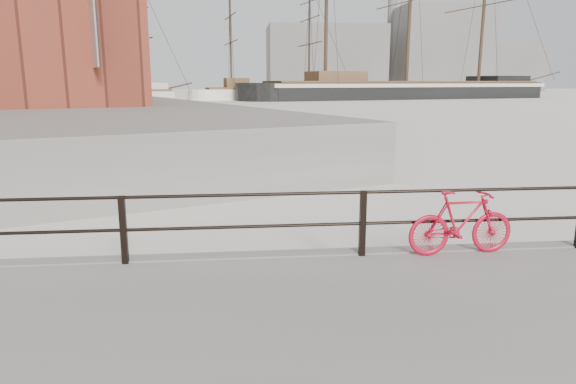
# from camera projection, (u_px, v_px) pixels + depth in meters

# --- Properties ---
(ground) EXTENTS (400.00, 400.00, 0.00)m
(ground) POSITION_uv_depth(u_px,v_px,m) (569.00, 265.00, 8.36)
(ground) COLOR white
(ground) RESTS_ON ground
(bicycle) EXTENTS (1.67, 0.35, 1.00)m
(bicycle) POSITION_uv_depth(u_px,v_px,m) (461.00, 223.00, 7.74)
(bicycle) COLOR red
(bicycle) RESTS_ON promenade
(barque_black) EXTENTS (70.86, 38.56, 37.65)m
(barque_black) POSITION_uv_depth(u_px,v_px,m) (405.00, 99.00, 88.84)
(barque_black) COLOR black
(barque_black) RESTS_ON ground
(schooner_mid) EXTENTS (30.90, 17.25, 20.97)m
(schooner_mid) POSITION_uv_depth(u_px,v_px,m) (271.00, 99.00, 85.87)
(schooner_mid) COLOR silver
(schooner_mid) RESTS_ON ground
(schooner_left) EXTENTS (29.32, 22.89, 20.06)m
(schooner_left) POSITION_uv_depth(u_px,v_px,m) (99.00, 103.00, 71.11)
(schooner_left) COLOR beige
(schooner_left) RESTS_ON ground
(industrial_west) EXTENTS (32.00, 18.00, 18.00)m
(industrial_west) POSITION_uv_depth(u_px,v_px,m) (325.00, 59.00, 144.58)
(industrial_west) COLOR gray
(industrial_west) RESTS_ON ground
(industrial_mid) EXTENTS (26.00, 20.00, 24.00)m
(industrial_mid) POSITION_uv_depth(u_px,v_px,m) (438.00, 50.00, 152.26)
(industrial_mid) COLOR gray
(industrial_mid) RESTS_ON ground
(industrial_east) EXTENTS (20.00, 16.00, 14.00)m
(industrial_east) POSITION_uv_depth(u_px,v_px,m) (502.00, 68.00, 160.44)
(industrial_east) COLOR gray
(industrial_east) RESTS_ON ground
(smokestack) EXTENTS (2.80, 2.80, 44.00)m
(smokestack) POSITION_uv_depth(u_px,v_px,m) (392.00, 17.00, 153.73)
(smokestack) COLOR gray
(smokestack) RESTS_ON ground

